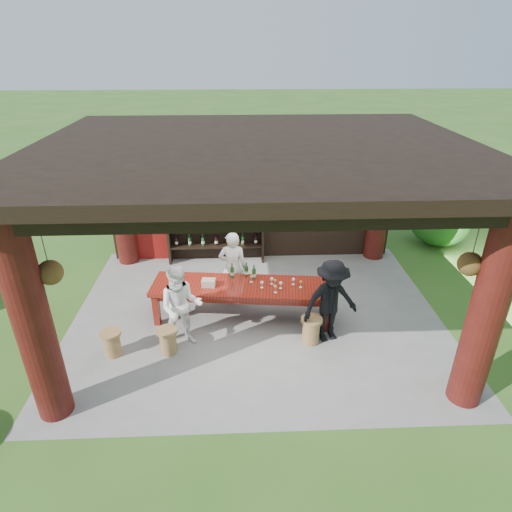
{
  "coord_description": "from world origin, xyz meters",
  "views": [
    {
      "loc": [
        -0.32,
        -7.28,
        5.04
      ],
      "look_at": [
        0.0,
        0.4,
        1.15
      ],
      "focal_mm": 30.0,
      "sensor_mm": 36.0,
      "label": 1
    }
  ],
  "objects_px": {
    "stool_near_left": "(168,340)",
    "stool_far_left": "(112,343)",
    "host": "(233,268)",
    "guest_woman": "(181,307)",
    "stool_near_right": "(311,330)",
    "napkin_basket": "(209,283)",
    "wine_shelf": "(215,222)",
    "tasting_table": "(242,290)",
    "guest_man": "(331,301)"
  },
  "relations": [
    {
      "from": "stool_near_left",
      "to": "stool_far_left",
      "type": "height_order",
      "value": "same"
    },
    {
      "from": "host",
      "to": "guest_woman",
      "type": "distance_m",
      "value": 1.68
    },
    {
      "from": "stool_near_right",
      "to": "napkin_basket",
      "type": "height_order",
      "value": "napkin_basket"
    },
    {
      "from": "stool_near_right",
      "to": "wine_shelf",
      "type": "bearing_deg",
      "value": 119.03
    },
    {
      "from": "tasting_table",
      "to": "guest_woman",
      "type": "relative_size",
      "value": 2.26
    },
    {
      "from": "tasting_table",
      "to": "host",
      "type": "xyz_separation_m",
      "value": [
        -0.18,
        0.62,
        0.17
      ]
    },
    {
      "from": "host",
      "to": "stool_near_left",
      "type": "bearing_deg",
      "value": 59.13
    },
    {
      "from": "guest_woman",
      "to": "wine_shelf",
      "type": "bearing_deg",
      "value": 75.92
    },
    {
      "from": "stool_near_right",
      "to": "host",
      "type": "bearing_deg",
      "value": 134.23
    },
    {
      "from": "guest_woman",
      "to": "napkin_basket",
      "type": "bearing_deg",
      "value": 54.58
    },
    {
      "from": "wine_shelf",
      "to": "guest_man",
      "type": "bearing_deg",
      "value": -55.93
    },
    {
      "from": "guest_man",
      "to": "tasting_table",
      "type": "bearing_deg",
      "value": 138.77
    },
    {
      "from": "stool_far_left",
      "to": "napkin_basket",
      "type": "bearing_deg",
      "value": 32.31
    },
    {
      "from": "host",
      "to": "guest_man",
      "type": "height_order",
      "value": "guest_man"
    },
    {
      "from": "guest_man",
      "to": "napkin_basket",
      "type": "bearing_deg",
      "value": 145.62
    },
    {
      "from": "stool_near_left",
      "to": "napkin_basket",
      "type": "relative_size",
      "value": 1.88
    },
    {
      "from": "host",
      "to": "guest_woman",
      "type": "xyz_separation_m",
      "value": [
        -0.91,
        -1.41,
        -0.01
      ]
    },
    {
      "from": "tasting_table",
      "to": "stool_far_left",
      "type": "distance_m",
      "value": 2.58
    },
    {
      "from": "guest_woman",
      "to": "guest_man",
      "type": "relative_size",
      "value": 0.98
    },
    {
      "from": "stool_near_right",
      "to": "stool_near_left",
      "type": "bearing_deg",
      "value": -175.99
    },
    {
      "from": "stool_near_right",
      "to": "guest_man",
      "type": "bearing_deg",
      "value": 15.84
    },
    {
      "from": "wine_shelf",
      "to": "stool_far_left",
      "type": "xyz_separation_m",
      "value": [
        -1.71,
        -3.57,
        -0.79
      ]
    },
    {
      "from": "guest_man",
      "to": "stool_near_left",
      "type": "bearing_deg",
      "value": 169.67
    },
    {
      "from": "tasting_table",
      "to": "guest_man",
      "type": "relative_size",
      "value": 2.21
    },
    {
      "from": "guest_man",
      "to": "napkin_basket",
      "type": "distance_m",
      "value": 2.37
    },
    {
      "from": "wine_shelf",
      "to": "stool_near_right",
      "type": "bearing_deg",
      "value": -60.97
    },
    {
      "from": "stool_near_right",
      "to": "guest_woman",
      "type": "relative_size",
      "value": 0.33
    },
    {
      "from": "guest_man",
      "to": "napkin_basket",
      "type": "height_order",
      "value": "guest_man"
    },
    {
      "from": "stool_near_left",
      "to": "guest_man",
      "type": "distance_m",
      "value": 3.0
    },
    {
      "from": "napkin_basket",
      "to": "stool_far_left",
      "type": "bearing_deg",
      "value": -147.69
    },
    {
      "from": "stool_near_left",
      "to": "guest_man",
      "type": "height_order",
      "value": "guest_man"
    },
    {
      "from": "stool_far_left",
      "to": "guest_woman",
      "type": "height_order",
      "value": "guest_woman"
    },
    {
      "from": "tasting_table",
      "to": "stool_near_right",
      "type": "xyz_separation_m",
      "value": [
        1.26,
        -0.86,
        -0.36
      ]
    },
    {
      "from": "host",
      "to": "guest_man",
      "type": "bearing_deg",
      "value": 146.25
    },
    {
      "from": "wine_shelf",
      "to": "stool_near_left",
      "type": "height_order",
      "value": "wine_shelf"
    },
    {
      "from": "stool_near_right",
      "to": "guest_man",
      "type": "relative_size",
      "value": 0.32
    },
    {
      "from": "guest_man",
      "to": "guest_woman",
      "type": "bearing_deg",
      "value": 164.87
    },
    {
      "from": "guest_woman",
      "to": "stool_near_right",
      "type": "bearing_deg",
      "value": -7.45
    },
    {
      "from": "tasting_table",
      "to": "guest_man",
      "type": "distance_m",
      "value": 1.79
    },
    {
      "from": "stool_near_left",
      "to": "guest_man",
      "type": "bearing_deg",
      "value": 5.43
    },
    {
      "from": "wine_shelf",
      "to": "napkin_basket",
      "type": "bearing_deg",
      "value": -90.76
    },
    {
      "from": "wine_shelf",
      "to": "napkin_basket",
      "type": "xyz_separation_m",
      "value": [
        -0.03,
        -2.52,
        -0.23
      ]
    },
    {
      "from": "napkin_basket",
      "to": "guest_man",
      "type": "bearing_deg",
      "value": -18.62
    },
    {
      "from": "guest_woman",
      "to": "host",
      "type": "bearing_deg",
      "value": 51.3
    },
    {
      "from": "stool_far_left",
      "to": "host",
      "type": "height_order",
      "value": "host"
    },
    {
      "from": "stool_near_left",
      "to": "tasting_table",
      "type": "bearing_deg",
      "value": 37.99
    },
    {
      "from": "guest_man",
      "to": "stool_far_left",
      "type": "bearing_deg",
      "value": 168.66
    },
    {
      "from": "tasting_table",
      "to": "stool_near_left",
      "type": "distance_m",
      "value": 1.74
    },
    {
      "from": "stool_far_left",
      "to": "host",
      "type": "relative_size",
      "value": 0.3
    },
    {
      "from": "guest_woman",
      "to": "napkin_basket",
      "type": "height_order",
      "value": "guest_woman"
    }
  ]
}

